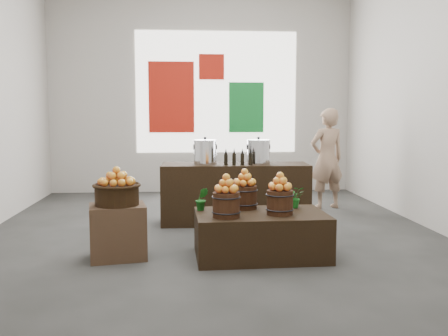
{
  "coord_description": "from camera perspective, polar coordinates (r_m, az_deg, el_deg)",
  "views": [
    {
      "loc": [
        -0.36,
        -6.57,
        1.57
      ],
      "look_at": [
        0.14,
        -0.4,
        0.9
      ],
      "focal_mm": 40.0,
      "sensor_mm": 36.0,
      "label": 1
    }
  ],
  "objects": [
    {
      "name": "wicker_basket",
      "position": [
        5.52,
        -12.14,
        -3.05
      ],
      "size": [
        0.47,
        0.47,
        0.21
      ],
      "primitive_type": "cylinder",
      "color": "black",
      "rests_on": "crate"
    },
    {
      "name": "display_table",
      "position": [
        5.56,
        4.21,
        -7.61
      ],
      "size": [
        1.45,
        0.91,
        0.49
      ],
      "primitive_type": "cube",
      "rotation": [
        0.0,
        0.0,
        0.03
      ],
      "color": "black",
      "rests_on": "ground"
    },
    {
      "name": "herb_garnish_left",
      "position": [
        5.6,
        -2.55,
        -3.56
      ],
      "size": [
        0.15,
        0.12,
        0.26
      ],
      "primitive_type": "imported",
      "rotation": [
        0.0,
        0.0,
        0.04
      ],
      "color": "#135D18",
      "rests_on": "display_table"
    },
    {
      "name": "apples_in_bucket_front_left",
      "position": [
        5.19,
        0.25,
        -1.78
      ],
      "size": [
        0.21,
        0.21,
        0.19
      ],
      "primitive_type": null,
      "color": "#A9051F",
      "rests_on": "apple_bucket_front_left"
    },
    {
      "name": "ground",
      "position": [
        6.77,
        -1.45,
        -7.22
      ],
      "size": [
        7.0,
        7.0,
        0.0
      ],
      "primitive_type": "plane",
      "color": "#3A3A38",
      "rests_on": "ground"
    },
    {
      "name": "back_opening",
      "position": [
        10.08,
        -0.86,
        8.64
      ],
      "size": [
        3.2,
        0.02,
        2.4
      ],
      "primitive_type": "cube",
      "color": "white",
      "rests_on": "back_wall"
    },
    {
      "name": "apple_bucket_front_right",
      "position": [
        5.41,
        6.4,
        -3.93
      ],
      "size": [
        0.28,
        0.28,
        0.26
      ],
      "primitive_type": "cylinder",
      "color": "#391C0F",
      "rests_on": "display_table"
    },
    {
      "name": "apples_in_bucket_rear",
      "position": [
        5.68,
        2.37,
        -1.09
      ],
      "size": [
        0.21,
        0.21,
        0.19
      ],
      "primitive_type": null,
      "color": "#A9051F",
      "rests_on": "apple_bucket_rear"
    },
    {
      "name": "back_wall",
      "position": [
        10.09,
        -2.59,
        8.64
      ],
      "size": [
        6.0,
        0.04,
        4.0
      ],
      "primitive_type": "cube",
      "color": "#B7B2A9",
      "rests_on": "ground"
    },
    {
      "name": "shopper",
      "position": [
        8.43,
        11.68,
        1.05
      ],
      "size": [
        0.69,
        0.54,
        1.67
      ],
      "primitive_type": "imported",
      "rotation": [
        0.0,
        0.0,
        3.4
      ],
      "color": "#99775E",
      "rests_on": "ground"
    },
    {
      "name": "herb_garnish_right",
      "position": [
        5.81,
        8.05,
        -3.32
      ],
      "size": [
        0.23,
        0.2,
        0.25
      ],
      "primitive_type": "imported",
      "rotation": [
        0.0,
        0.0,
        -0.03
      ],
      "color": "#135D18",
      "rests_on": "display_table"
    },
    {
      "name": "deco_red_upper",
      "position": [
        10.1,
        -1.44,
        11.48
      ],
      "size": [
        0.5,
        0.04,
        0.5
      ],
      "primitive_type": "cube",
      "color": "#B41B0D",
      "rests_on": "back_wall"
    },
    {
      "name": "oil_cruets",
      "position": [
        6.93,
        1.4,
        1.3
      ],
      "size": [
        0.31,
        0.07,
        0.24
      ],
      "primitive_type": null,
      "rotation": [
        0.0,
        0.0,
        -0.04
      ],
      "color": "black",
      "rests_on": "counter"
    },
    {
      "name": "apple_bucket_front_left",
      "position": [
        5.23,
        0.25,
        -4.24
      ],
      "size": [
        0.28,
        0.28,
        0.26
      ],
      "primitive_type": "cylinder",
      "color": "#391C0F",
      "rests_on": "display_table"
    },
    {
      "name": "apples_in_bucket_front_right",
      "position": [
        5.37,
        6.43,
        -1.54
      ],
      "size": [
        0.21,
        0.21,
        0.19
      ],
      "primitive_type": null,
      "color": "#A9051F",
      "rests_on": "apple_bucket_front_right"
    },
    {
      "name": "apple_bucket_rear",
      "position": [
        5.71,
        2.36,
        -3.35
      ],
      "size": [
        0.28,
        0.28,
        0.26
      ],
      "primitive_type": "cylinder",
      "color": "#391C0F",
      "rests_on": "display_table"
    },
    {
      "name": "stock_pot_left",
      "position": [
        7.12,
        -2.17,
        1.77
      ],
      "size": [
        0.32,
        0.32,
        0.32
      ],
      "primitive_type": "cylinder",
      "color": "silver",
      "rests_on": "counter"
    },
    {
      "name": "crate",
      "position": [
        5.6,
        -12.04,
        -7.12
      ],
      "size": [
        0.67,
        0.58,
        0.59
      ],
      "primitive_type": "cube",
      "rotation": [
        0.0,
        0.0,
        0.18
      ],
      "color": "#503325",
      "rests_on": "ground"
    },
    {
      "name": "counter",
      "position": [
        7.21,
        1.27,
        -2.91
      ],
      "size": [
        2.12,
        0.75,
        0.86
      ],
      "primitive_type": "cube",
      "rotation": [
        0.0,
        0.0,
        -0.04
      ],
      "color": "black",
      "rests_on": "ground"
    },
    {
      "name": "apples_in_basket",
      "position": [
        5.49,
        -12.19,
        -0.92
      ],
      "size": [
        0.37,
        0.37,
        0.2
      ],
      "primitive_type": null,
      "color": "#A9051F",
      "rests_on": "wicker_basket"
    },
    {
      "name": "deco_green_right",
      "position": [
        10.12,
        2.56,
        6.93
      ],
      "size": [
        0.7,
        0.04,
        1.0
      ],
      "primitive_type": "cube",
      "color": "#12772B",
      "rests_on": "back_wall"
    },
    {
      "name": "stock_pot_center",
      "position": [
        7.17,
        3.95,
        1.79
      ],
      "size": [
        0.32,
        0.32,
        0.32
      ],
      "primitive_type": "cylinder",
      "color": "silver",
      "rests_on": "counter"
    },
    {
      "name": "deco_red_left",
      "position": [
        10.05,
        -6.03,
        8.05
      ],
      "size": [
        0.9,
        0.04,
        1.4
      ],
      "primitive_type": "cube",
      "color": "#B41B0D",
      "rests_on": "back_wall"
    }
  ]
}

